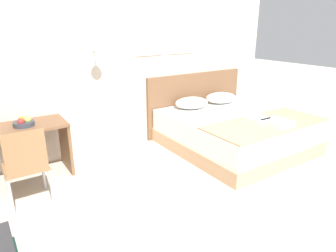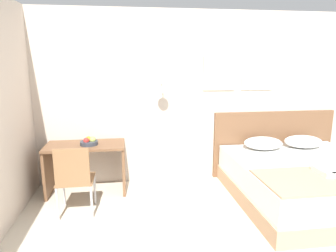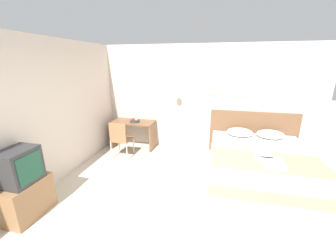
% 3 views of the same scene
% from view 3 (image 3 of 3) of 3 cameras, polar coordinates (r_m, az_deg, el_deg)
% --- Properties ---
extents(ground_plane, '(24.00, 24.00, 0.00)m').
position_cam_3_polar(ground_plane, '(3.23, 2.92, -26.31)').
color(ground_plane, beige).
extents(wall_back, '(5.74, 0.31, 2.65)m').
position_cam_3_polar(wall_back, '(5.32, 8.97, 7.41)').
color(wall_back, beige).
rests_on(wall_back, ground_plane).
extents(wall_left, '(0.06, 5.89, 2.65)m').
position_cam_3_polar(wall_left, '(3.77, -37.54, -0.15)').
color(wall_left, beige).
rests_on(wall_left, ground_plane).
extents(bed, '(1.94, 2.01, 0.55)m').
position_cam_3_polar(bed, '(4.66, 23.73, -8.97)').
color(bed, tan).
rests_on(bed, ground_plane).
extents(headboard, '(2.06, 0.06, 1.08)m').
position_cam_3_polar(headboard, '(5.51, 22.30, -1.81)').
color(headboard, brown).
rests_on(headboard, ground_plane).
extents(pillow_left, '(0.59, 0.47, 0.18)m').
position_cam_3_polar(pillow_left, '(5.14, 19.23, -1.62)').
color(pillow_left, white).
rests_on(pillow_left, bed).
extents(pillow_right, '(0.59, 0.47, 0.18)m').
position_cam_3_polar(pillow_right, '(5.26, 26.51, -2.08)').
color(pillow_right, white).
rests_on(pillow_right, bed).
extents(throw_blanket, '(1.88, 0.80, 0.02)m').
position_cam_3_polar(throw_blanket, '(4.03, 25.61, -8.81)').
color(throw_blanket, tan).
rests_on(throw_blanket, bed).
extents(folded_towel_near_foot, '(0.29, 0.31, 0.06)m').
position_cam_3_polar(folded_towel_near_foot, '(4.13, 24.77, -7.42)').
color(folded_towel_near_foot, white).
rests_on(folded_towel_near_foot, throw_blanket).
extents(folded_towel_mid_bed, '(0.35, 0.34, 0.06)m').
position_cam_3_polar(folded_towel_mid_bed, '(3.91, 27.08, -9.16)').
color(folded_towel_mid_bed, white).
rests_on(folded_towel_mid_bed, throw_blanket).
extents(desk, '(1.11, 0.57, 0.73)m').
position_cam_3_polar(desk, '(5.57, -9.53, -0.94)').
color(desk, brown).
rests_on(desk, ground_plane).
extents(desk_chair, '(0.44, 0.44, 0.90)m').
position_cam_3_polar(desk_chair, '(4.99, -13.17, -3.09)').
color(desk_chair, '#8E6642').
rests_on(desk_chair, ground_plane).
extents(fruit_bowl, '(0.25, 0.25, 0.12)m').
position_cam_3_polar(fruit_bowl, '(5.44, -9.20, 1.57)').
color(fruit_bowl, '#333842').
rests_on(fruit_bowl, desk).
extents(tv_stand, '(0.40, 0.68, 0.57)m').
position_cam_3_polar(tv_stand, '(3.86, -34.52, -16.26)').
color(tv_stand, '#8E6642').
rests_on(tv_stand, ground_plane).
extents(television, '(0.39, 0.49, 0.51)m').
position_cam_3_polar(television, '(3.62, -35.94, -9.02)').
color(television, '#2D2D30').
rests_on(television, tv_stand).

